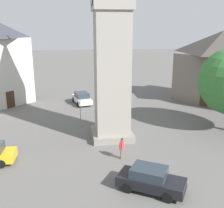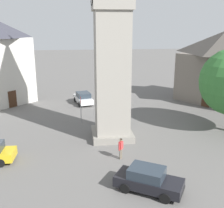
% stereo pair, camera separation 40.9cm
% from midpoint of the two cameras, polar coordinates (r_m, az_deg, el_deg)
% --- Properties ---
extents(ground_plane, '(200.00, 200.00, 0.00)m').
position_cam_midpoint_polar(ground_plane, '(25.46, 0.46, -6.85)').
color(ground_plane, '#605E5B').
extents(clock_tower, '(4.36, 4.36, 20.19)m').
position_cam_midpoint_polar(clock_tower, '(23.59, 0.53, 20.61)').
color(clock_tower, gray).
rests_on(clock_tower, ground).
extents(car_blue_kerb, '(3.60, 4.40, 1.53)m').
position_cam_midpoint_polar(car_blue_kerb, '(17.60, 8.21, -15.28)').
color(car_blue_kerb, black).
rests_on(car_blue_kerb, ground).
extents(car_red_corner, '(4.40, 2.58, 1.53)m').
position_cam_midpoint_polar(car_red_corner, '(36.22, -5.65, 1.25)').
color(car_red_corner, white).
rests_on(car_red_corner, ground).
extents(pedestrian, '(0.45, 0.40, 1.69)m').
position_cam_midpoint_polar(pedestrian, '(21.11, 2.41, -8.83)').
color(pedestrian, '#706656').
rests_on(pedestrian, ground).
extents(building_terrace_right, '(12.71, 11.61, 9.34)m').
position_cam_midpoint_polar(building_terrace_right, '(38.73, 22.25, 7.15)').
color(building_terrace_right, slate).
rests_on(building_terrace_right, ground).
extents(road_sign, '(0.60, 0.07, 2.80)m').
position_cam_midpoint_polar(road_sign, '(28.70, -6.08, -0.29)').
color(road_sign, gray).
rests_on(road_sign, ground).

